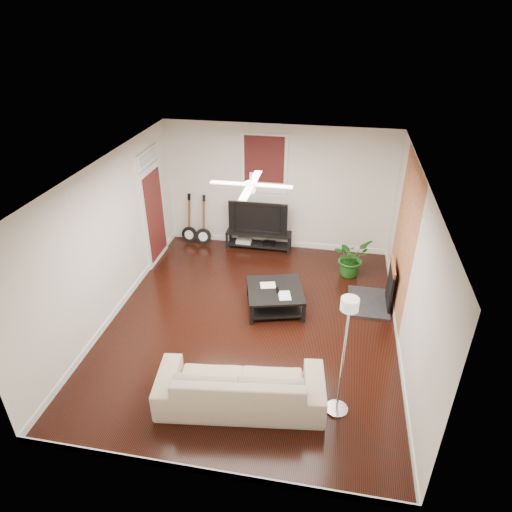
{
  "coord_description": "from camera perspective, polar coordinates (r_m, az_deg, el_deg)",
  "views": [
    {
      "loc": [
        1.24,
        -6.27,
        5.0
      ],
      "look_at": [
        0.0,
        0.4,
        1.15
      ],
      "focal_mm": 31.73,
      "sensor_mm": 36.0,
      "label": 1
    }
  ],
  "objects": [
    {
      "name": "window_back",
      "position": [
        9.85,
        1.04,
        11.54
      ],
      "size": [
        1.0,
        0.06,
        1.3
      ],
      "primitive_type": "cube",
      "color": "#330E0E",
      "rests_on": "wall_back"
    },
    {
      "name": "floor_lamp",
      "position": [
        6.12,
        10.91,
        -12.56
      ],
      "size": [
        0.35,
        0.35,
        1.9
      ],
      "primitive_type": null,
      "rotation": [
        0.0,
        0.0,
        0.13
      ],
      "color": "silver",
      "rests_on": "floor"
    },
    {
      "name": "brick_accent",
      "position": [
        8.21,
        18.15,
        1.98
      ],
      "size": [
        0.02,
        2.2,
        2.8
      ],
      "primitive_type": "cube",
      "color": "#B55F3A",
      "rests_on": "floor"
    },
    {
      "name": "door_left",
      "position": [
        9.72,
        -12.81,
        6.13
      ],
      "size": [
        0.08,
        1.0,
        2.5
      ],
      "primitive_type": "cube",
      "color": "white",
      "rests_on": "wall_left"
    },
    {
      "name": "guitar_left",
      "position": [
        10.56,
        -8.54,
        4.55
      ],
      "size": [
        0.38,
        0.28,
        1.18
      ],
      "primitive_type": null,
      "rotation": [
        0.0,
        0.0,
        -0.07
      ],
      "color": "black",
      "rests_on": "floor"
    },
    {
      "name": "tv",
      "position": [
        10.13,
        0.37,
        5.02
      ],
      "size": [
        1.32,
        0.17,
        0.76
      ],
      "primitive_type": "imported",
      "color": "black",
      "rests_on": "tv_stand"
    },
    {
      "name": "guitar_right",
      "position": [
        10.43,
        -6.76,
        4.35
      ],
      "size": [
        0.37,
        0.27,
        1.18
      ],
      "primitive_type": null,
      "rotation": [
        0.0,
        0.0,
        0.04
      ],
      "color": "black",
      "rests_on": "floor"
    },
    {
      "name": "coffee_table",
      "position": [
        8.37,
        2.39,
        -5.37
      ],
      "size": [
        1.2,
        1.2,
        0.42
      ],
      "primitive_type": "cube",
      "rotation": [
        0.0,
        0.0,
        0.25
      ],
      "color": "black",
      "rests_on": "floor"
    },
    {
      "name": "sofa",
      "position": [
        6.54,
        -1.96,
        -15.85
      ],
      "size": [
        2.43,
        1.2,
        0.68
      ],
      "primitive_type": "imported",
      "rotation": [
        0.0,
        0.0,
        3.27
      ],
      "color": "tan",
      "rests_on": "floor"
    },
    {
      "name": "tv_stand",
      "position": [
        10.37,
        0.34,
        2.04
      ],
      "size": [
        1.47,
        0.39,
        0.41
      ],
      "primitive_type": "cube",
      "color": "black",
      "rests_on": "floor"
    },
    {
      "name": "room",
      "position": [
        7.34,
        -0.57,
        0.18
      ],
      "size": [
        5.01,
        6.01,
        2.81
      ],
      "color": "black",
      "rests_on": "ground"
    },
    {
      "name": "potted_plant",
      "position": [
        9.47,
        11.88,
        -0.17
      ],
      "size": [
        0.95,
        0.96,
        0.81
      ],
      "primitive_type": "imported",
      "rotation": [
        0.0,
        0.0,
        0.88
      ],
      "color": "#1D5C1A",
      "rests_on": "floor"
    },
    {
      "name": "ceiling_fan",
      "position": [
        6.83,
        -0.62,
        8.99
      ],
      "size": [
        1.24,
        1.24,
        0.32
      ],
      "primitive_type": null,
      "color": "white",
      "rests_on": "ceiling"
    },
    {
      "name": "fireplace",
      "position": [
        8.62,
        15.31,
        -3.37
      ],
      "size": [
        0.8,
        1.1,
        0.92
      ],
      "primitive_type": "cube",
      "color": "black",
      "rests_on": "floor"
    }
  ]
}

